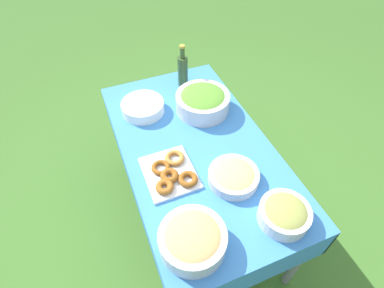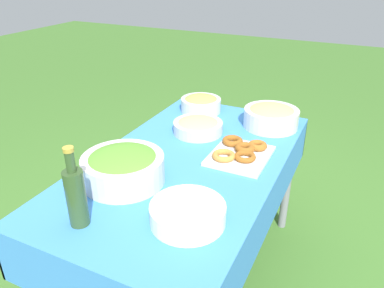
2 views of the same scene
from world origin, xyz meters
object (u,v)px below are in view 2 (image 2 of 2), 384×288
donut_platter (240,152)px  olive_oil_bottle (76,195)px  salad_bowl (123,166)px  olive_bowl (201,103)px  pasta_bowl (198,126)px  plate_stack (188,214)px  bread_bowl (271,116)px

donut_platter → olive_oil_bottle: olive_oil_bottle is taller
salad_bowl → olive_bowl: 0.87m
salad_bowl → pasta_bowl: (-0.58, 0.08, -0.03)m
olive_bowl → plate_stack: bearing=22.0°
olive_oil_bottle → pasta_bowl: bearing=176.4°
plate_stack → salad_bowl: bearing=-109.4°
pasta_bowl → salad_bowl: bearing=-7.4°
plate_stack → donut_platter: bearing=179.5°
donut_platter → plate_stack: size_ratio=1.17×
bread_bowl → olive_bowl: (-0.04, -0.45, -0.01)m
salad_bowl → pasta_bowl: salad_bowl is taller
plate_stack → olive_oil_bottle: size_ratio=0.89×
salad_bowl → pasta_bowl: 0.59m
donut_platter → olive_bowl: 0.60m
olive_oil_bottle → olive_bowl: 1.17m
plate_stack → olive_bowl: (-1.00, -0.40, 0.02)m
olive_oil_bottle → olive_bowl: (-1.17, -0.06, -0.07)m
donut_platter → olive_oil_bottle: (0.73, -0.35, 0.10)m
pasta_bowl → olive_oil_bottle: 0.89m
donut_platter → plate_stack: bearing=-0.5°
plate_stack → olive_bowl: bearing=-158.0°
salad_bowl → plate_stack: 0.39m
salad_bowl → donut_platter: (-0.43, 0.37, -0.05)m
bread_bowl → pasta_bowl: bearing=-53.0°
plate_stack → olive_oil_bottle: olive_oil_bottle is taller
salad_bowl → olive_bowl: size_ratio=1.42×
plate_stack → olive_bowl: 1.08m
pasta_bowl → plate_stack: pasta_bowl is taller
donut_platter → plate_stack: (0.55, -0.01, 0.02)m
salad_bowl → donut_platter: salad_bowl is taller
salad_bowl → olive_bowl: (-0.87, -0.04, -0.02)m
pasta_bowl → olive_bowl: olive_bowl is taller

